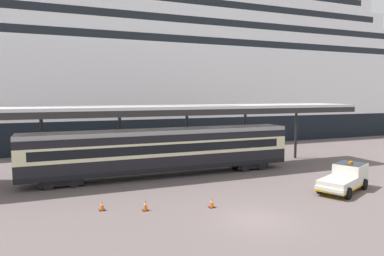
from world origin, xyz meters
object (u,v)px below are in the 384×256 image
(service_truck, at_px, (346,177))
(traffic_cone_far, at_px, (145,205))
(cruise_ship, at_px, (40,54))
(traffic_cone_mid, at_px, (102,205))
(traffic_cone_near, at_px, (212,203))
(train_carriage, at_px, (164,150))

(service_truck, xyz_separation_m, traffic_cone_far, (-14.99, 1.02, -0.64))
(cruise_ship, bearing_deg, traffic_cone_mid, -83.67)
(service_truck, relative_size, traffic_cone_near, 8.51)
(cruise_ship, height_order, train_carriage, cruise_ship)
(traffic_cone_near, height_order, traffic_cone_far, traffic_cone_far)
(traffic_cone_near, bearing_deg, traffic_cone_mid, 162.67)
(train_carriage, bearing_deg, service_truck, -39.65)
(train_carriage, bearing_deg, traffic_cone_near, -88.32)
(train_carriage, xyz_separation_m, traffic_cone_near, (0.27, -9.28, -1.99))
(train_carriage, bearing_deg, traffic_cone_mid, -130.58)
(traffic_cone_mid, distance_m, traffic_cone_far, 2.67)
(train_carriage, xyz_separation_m, service_truck, (11.23, -9.31, -1.32))
(cruise_ship, bearing_deg, train_carriage, -71.01)
(traffic_cone_mid, height_order, traffic_cone_far, traffic_cone_far)
(service_truck, bearing_deg, traffic_cone_mid, 173.29)
(train_carriage, relative_size, traffic_cone_mid, 36.89)
(cruise_ship, height_order, traffic_cone_near, cruise_ship)
(cruise_ship, bearing_deg, traffic_cone_far, -80.24)
(service_truck, bearing_deg, traffic_cone_far, 176.12)
(traffic_cone_mid, bearing_deg, train_carriage, 49.42)
(service_truck, distance_m, traffic_cone_mid, 17.58)
(service_truck, bearing_deg, cruise_ship, 118.71)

